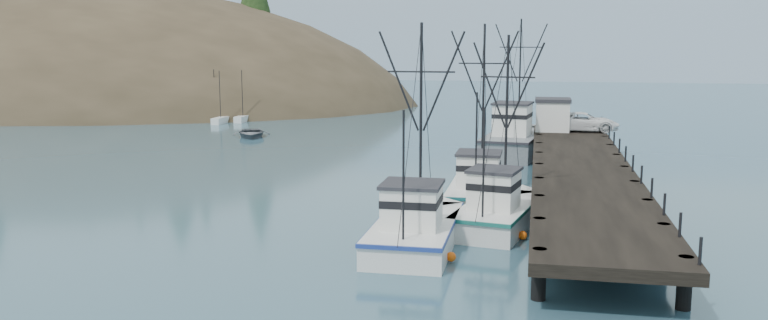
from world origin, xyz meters
TOP-DOWN VIEW (x-y plane):
  - ground at (0.00, 0.00)m, footprint 400.00×400.00m
  - pier at (14.00, 16.00)m, footprint 6.00×44.00m
  - headland at (-74.95, 78.61)m, footprint 134.80×78.00m
  - distant_ridge at (10.00, 170.00)m, footprint 360.00×40.00m
  - distant_ridge_far at (-40.00, 185.00)m, footprint 180.00×25.00m
  - moored_sailboats at (-34.14, 57.21)m, footprint 20.96×21.08m
  - trawler_near at (9.40, 7.29)m, footprint 4.88×10.12m
  - trawler_mid at (5.65, 2.85)m, footprint 3.70×10.91m
  - trawler_far at (7.93, 13.01)m, footprint 3.49×10.68m
  - work_vessel at (9.43, 33.34)m, footprint 5.71×14.03m
  - pier_shed at (12.50, 34.00)m, footprint 3.00×3.20m
  - pickup_truck at (15.16, 34.00)m, footprint 5.91×2.77m
  - motorboat at (-17.25, 39.44)m, footprint 5.50×6.42m

SIDE VIEW (x-z plane):
  - headland at x=-74.95m, z-range -30.05..20.95m
  - ground at x=0.00m, z-range 0.00..0.00m
  - distant_ridge at x=10.00m, z-range -13.00..13.00m
  - distant_ridge_far at x=-40.00m, z-range -9.00..9.00m
  - motorboat at x=-17.25m, z-range -0.56..0.56m
  - moored_sailboats at x=-34.14m, z-range -2.84..3.51m
  - trawler_mid at x=5.65m, z-range -4.64..6.28m
  - trawler_near at x=9.40m, z-range -4.36..6.00m
  - trawler_far at x=7.93m, z-range -4.71..6.35m
  - work_vessel at x=9.43m, z-range -4.73..7.18m
  - pier at x=14.00m, z-range 0.69..2.69m
  - pickup_truck at x=15.16m, z-range 2.00..3.64m
  - pier_shed at x=12.50m, z-range 2.02..4.82m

